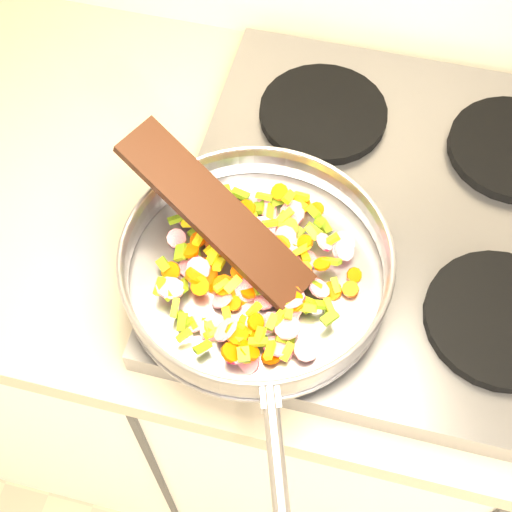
# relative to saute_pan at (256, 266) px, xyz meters

# --- Properties ---
(cooktop) EXTENTS (0.60, 0.60, 0.04)m
(cooktop) POSITION_rel_saute_pan_xyz_m (0.17, 0.16, -0.07)
(cooktop) COLOR #939399
(cooktop) RESTS_ON counter_top
(grate_fl) EXTENTS (0.19, 0.19, 0.02)m
(grate_fl) POSITION_rel_saute_pan_xyz_m (0.03, 0.02, -0.04)
(grate_fl) COLOR black
(grate_fl) RESTS_ON cooktop
(grate_fr) EXTENTS (0.19, 0.19, 0.02)m
(grate_fr) POSITION_rel_saute_pan_xyz_m (0.31, 0.02, -0.04)
(grate_fr) COLOR black
(grate_fr) RESTS_ON cooktop
(grate_bl) EXTENTS (0.19, 0.19, 0.02)m
(grate_bl) POSITION_rel_saute_pan_xyz_m (0.03, 0.30, -0.04)
(grate_bl) COLOR black
(grate_bl) RESTS_ON cooktop
(saute_pan) EXTENTS (0.38, 0.53, 0.06)m
(saute_pan) POSITION_rel_saute_pan_xyz_m (0.00, 0.00, 0.00)
(saute_pan) COLOR #9E9EA5
(saute_pan) RESTS_ON grate_fl
(vegetable_heap) EXTENTS (0.26, 0.27, 0.05)m
(vegetable_heap) POSITION_rel_saute_pan_xyz_m (0.00, -0.00, -0.01)
(vegetable_heap) COLOR #FFEE12
(vegetable_heap) RESTS_ON saute_pan
(wooden_spatula) EXTENTS (0.27, 0.17, 0.12)m
(wooden_spatula) POSITION_rel_saute_pan_xyz_m (-0.06, 0.03, 0.04)
(wooden_spatula) COLOR black
(wooden_spatula) RESTS_ON saute_pan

